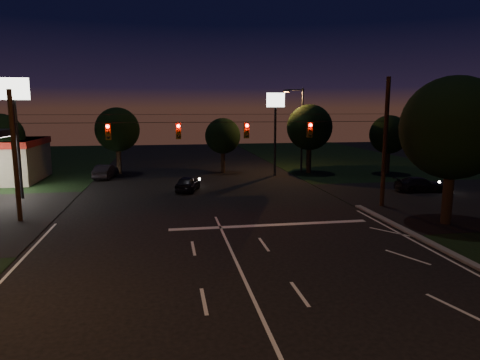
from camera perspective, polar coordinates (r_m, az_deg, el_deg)
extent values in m
plane|color=black|center=(14.59, 3.35, -18.63)|extent=(140.00, 140.00, 0.00)
cube|color=black|center=(37.26, 28.55, -2.27)|extent=(20.00, 16.00, 0.02)
cube|color=silver|center=(25.69, 4.06, -6.01)|extent=(12.00, 0.50, 0.01)
cylinder|color=black|center=(32.08, 18.35, -3.34)|extent=(0.30, 0.30, 9.00)
cylinder|color=black|center=(29.76, -27.23, -4.91)|extent=(0.28, 0.28, 8.00)
cylinder|color=black|center=(27.69, -3.64, 7.70)|extent=(24.00, 0.03, 0.03)
cylinder|color=black|center=(27.68, -3.65, 8.73)|extent=(24.00, 0.02, 0.02)
cube|color=#3F3307|center=(27.78, -17.16, 6.17)|extent=(0.32, 0.26, 1.00)
sphere|color=#FF0705|center=(27.60, -17.24, 6.83)|extent=(0.22, 0.22, 0.22)
sphere|color=black|center=(27.62, -17.20, 6.15)|extent=(0.20, 0.20, 0.20)
sphere|color=black|center=(27.64, -17.17, 5.47)|extent=(0.20, 0.20, 0.20)
cube|color=#3F3307|center=(27.56, -8.21, 6.47)|extent=(0.32, 0.26, 1.00)
sphere|color=#FF0705|center=(27.39, -8.22, 7.14)|extent=(0.22, 0.22, 0.22)
sphere|color=black|center=(27.40, -8.20, 6.45)|extent=(0.20, 0.20, 0.20)
sphere|color=black|center=(27.42, -8.18, 5.76)|extent=(0.20, 0.20, 0.20)
cube|color=#3F3307|center=(28.03, 0.87, 6.62)|extent=(0.32, 0.26, 1.00)
sphere|color=#FF0705|center=(27.86, 0.94, 7.28)|extent=(0.22, 0.22, 0.22)
sphere|color=black|center=(27.88, 0.93, 6.60)|extent=(0.20, 0.20, 0.20)
sphere|color=black|center=(27.90, 0.93, 5.92)|extent=(0.20, 0.20, 0.20)
cube|color=#3F3307|center=(29.14, 9.27, 6.61)|extent=(0.32, 0.26, 1.00)
sphere|color=#FF0705|center=(28.97, 9.39, 7.24)|extent=(0.22, 0.22, 0.22)
sphere|color=black|center=(28.99, 9.37, 6.59)|extent=(0.20, 0.20, 0.20)
sphere|color=black|center=(29.00, 9.35, 5.94)|extent=(0.20, 0.20, 0.20)
cylinder|color=black|center=(36.37, -27.45, 3.53)|extent=(0.24, 0.24, 7.50)
cube|color=white|center=(36.26, -28.01, 10.69)|extent=(2.20, 0.30, 1.60)
cylinder|color=black|center=(44.04, 4.69, 5.12)|extent=(0.24, 0.24, 7.00)
cube|color=white|center=(43.92, 4.77, 10.59)|extent=(1.80, 0.30, 1.40)
cylinder|color=black|center=(46.87, 8.27, 6.54)|extent=(0.20, 0.20, 9.00)
cylinder|color=black|center=(46.58, 7.32, 11.84)|extent=(1.80, 0.12, 0.12)
cube|color=black|center=(46.32, 6.23, 11.75)|extent=(0.60, 0.35, 0.22)
cube|color=orange|center=(46.32, 6.23, 11.60)|extent=(0.45, 0.25, 0.04)
cylinder|color=black|center=(28.33, 25.99, -1.36)|extent=(0.60, 0.60, 4.00)
sphere|color=black|center=(27.92, 26.56, 6.24)|extent=(6.00, 6.00, 6.00)
sphere|color=black|center=(28.65, 26.97, 5.91)|extent=(4.50, 4.50, 4.50)
sphere|color=black|center=(27.83, 25.17, 6.06)|extent=(4.20, 4.20, 4.20)
cylinder|color=black|center=(45.41, -29.03, 1.54)|extent=(0.49, 0.49, 3.00)
sphere|color=black|center=(45.16, -29.32, 5.08)|extent=(4.20, 4.20, 4.20)
sphere|color=black|center=(45.33, -28.68, 4.99)|extent=(3.15, 3.15, 3.15)
cylinder|color=black|center=(47.08, -15.87, 2.78)|extent=(0.52, 0.52, 3.25)
sphere|color=black|center=(46.84, -16.04, 6.49)|extent=(4.60, 4.60, 4.60)
sphere|color=black|center=(47.14, -15.43, 6.37)|extent=(3.45, 3.45, 3.45)
sphere|color=black|center=(47.12, -16.56, 6.36)|extent=(3.22, 3.22, 3.22)
cylinder|color=black|center=(46.24, -2.29, 2.70)|extent=(0.47, 0.47, 2.75)
sphere|color=black|center=(46.00, -2.31, 5.90)|extent=(3.80, 3.80, 3.80)
sphere|color=black|center=(46.34, -1.89, 5.79)|extent=(2.85, 2.85, 2.85)
sphere|color=black|center=(46.14, -2.82, 5.80)|extent=(2.66, 2.66, 2.66)
cylinder|color=black|center=(46.31, 9.16, 3.01)|extent=(0.53, 0.53, 3.40)
sphere|color=black|center=(46.06, 9.26, 6.96)|extent=(4.80, 4.80, 4.80)
sphere|color=black|center=(46.57, 9.68, 6.80)|extent=(3.60, 3.60, 3.60)
sphere|color=black|center=(46.14, 8.60, 6.85)|extent=(3.36, 3.36, 3.36)
cylinder|color=black|center=(47.76, 19.06, 2.50)|extent=(0.48, 0.48, 2.90)
sphere|color=black|center=(47.53, 19.24, 5.76)|extent=(4.00, 4.00, 4.00)
sphere|color=black|center=(47.99, 19.48, 5.63)|extent=(3.00, 3.00, 3.00)
sphere|color=black|center=(47.52, 18.70, 5.68)|extent=(2.80, 2.80, 2.80)
imported|color=black|center=(36.16, -7.00, -0.45)|extent=(2.52, 4.07, 1.29)
imported|color=black|center=(44.39, -17.49, 1.09)|extent=(2.10, 4.38, 1.39)
imported|color=black|center=(38.55, 22.91, -0.57)|extent=(4.34, 2.04, 1.23)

